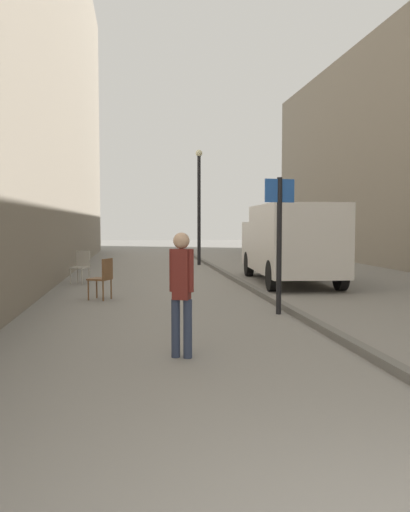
{
  "coord_description": "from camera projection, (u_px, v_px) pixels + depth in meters",
  "views": [
    {
      "loc": [
        -1.4,
        -1.64,
        1.74
      ],
      "look_at": [
        0.11,
        9.68,
        1.02
      ],
      "focal_mm": 36.57,
      "sensor_mm": 36.0,
      "label": 1
    }
  ],
  "objects": [
    {
      "name": "lamp_post",
      "position": [
        199.0,
        199.0,
        21.57
      ],
      "size": [
        0.28,
        0.28,
        4.76
      ],
      "color": "black",
      "rests_on": "ground_plane"
    },
    {
      "name": "kerb_strip",
      "position": [
        248.0,
        286.0,
        14.0
      ],
      "size": [
        0.16,
        40.0,
        0.12
      ],
      "primitive_type": "cube",
      "color": "#615F5B",
      "rests_on": "ground_plane"
    },
    {
      "name": "cafe_chair_by_doorway",
      "position": [
        103.0,
        276.0,
        11.8
      ],
      "size": [
        0.59,
        0.59,
        0.94
      ],
      "rotation": [
        0.0,
        0.0,
        1.12
      ],
      "color": "brown",
      "rests_on": "ground_plane"
    },
    {
      "name": "delivery_van",
      "position": [
        290.0,
        241.0,
        15.17
      ],
      "size": [
        2.32,
        5.57,
        2.25
      ],
      "rotation": [
        0.0,
        0.0,
        -0.06
      ],
      "color": "silver",
      "rests_on": "ground_plane"
    },
    {
      "name": "pedestrian_main_foreground",
      "position": [
        182.0,
        286.0,
        6.68
      ],
      "size": [
        0.31,
        0.24,
        1.62
      ],
      "rotation": [
        0.0,
        0.0,
        -0.38
      ],
      "color": "#2D3851",
      "rests_on": "ground_plane"
    },
    {
      "name": "ground_plane",
      "position": [
        189.0,
        289.0,
        13.79
      ],
      "size": [
        80.0,
        80.0,
        0.0
      ],
      "primitive_type": "plane",
      "color": "gray"
    },
    {
      "name": "street_sign_post",
      "position": [
        279.0,
        233.0,
        9.87
      ],
      "size": [
        0.6,
        0.13,
        2.6
      ],
      "rotation": [
        0.0,
        0.0,
        3.31
      ],
      "color": "black",
      "rests_on": "ground_plane"
    },
    {
      "name": "cafe_chair_near_window",
      "position": [
        81.0,
        265.0,
        15.01
      ],
      "size": [
        0.59,
        0.59,
        0.94
      ],
      "rotation": [
        0.0,
        0.0,
        2.69
      ],
      "color": "#B7B2A8",
      "rests_on": "ground_plane"
    }
  ]
}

